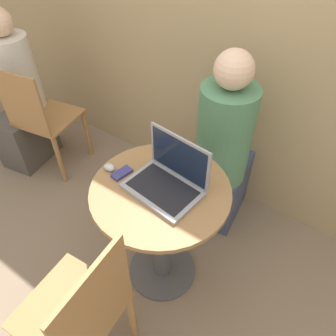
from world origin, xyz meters
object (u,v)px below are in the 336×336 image
object	(u,v)px
laptop	(168,179)
person_seated	(223,158)
cell_phone	(122,173)
chair_empty	(82,316)

from	to	relation	value
laptop	person_seated	distance (m)	0.62
cell_phone	chair_empty	xyz separation A→B (m)	(0.21, -0.55, -0.27)
cell_phone	chair_empty	size ratio (longest dim) A/B	0.12
laptop	cell_phone	bearing A→B (deg)	-165.38
cell_phone	person_seated	distance (m)	0.71
chair_empty	laptop	bearing A→B (deg)	88.22
chair_empty	cell_phone	bearing A→B (deg)	111.36
cell_phone	chair_empty	bearing A→B (deg)	-68.64
laptop	cell_phone	world-z (taller)	laptop
laptop	person_seated	world-z (taller)	person_seated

